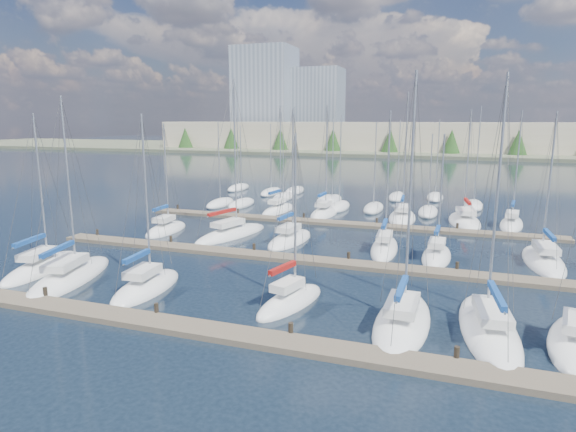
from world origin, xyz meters
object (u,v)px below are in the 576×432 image
(sailboat_a, at_px, (42,267))
(sailboat_d, at_px, (290,302))
(sailboat_i, at_px, (231,234))
(sailboat_l, at_px, (436,256))
(sailboat_r, at_px, (511,224))
(sailboat_h, at_px, (166,230))
(sailboat_k, at_px, (384,248))
(sailboat_g, at_px, (576,342))
(sailboat_e, at_px, (402,322))
(sailboat_c, at_px, (146,287))
(sailboat_n, at_px, (278,210))
(sailboat_q, at_px, (464,221))
(sailboat_b, at_px, (71,277))
(sailboat_m, at_px, (543,261))
(sailboat_o, at_px, (324,213))
(sailboat_f, at_px, (489,329))
(sailboat_j, at_px, (290,240))

(sailboat_a, height_order, sailboat_d, sailboat_a)
(sailboat_i, relative_size, sailboat_l, 1.45)
(sailboat_r, bearing_deg, sailboat_h, -148.56)
(sailboat_k, relative_size, sailboat_g, 1.00)
(sailboat_d, relative_size, sailboat_i, 0.71)
(sailboat_e, distance_m, sailboat_c, 16.48)
(sailboat_r, bearing_deg, sailboat_n, -170.55)
(sailboat_e, bearing_deg, sailboat_d, 174.52)
(sailboat_g, distance_m, sailboat_h, 36.15)
(sailboat_n, relative_size, sailboat_l, 1.25)
(sailboat_e, height_order, sailboat_q, sailboat_e)
(sailboat_q, bearing_deg, sailboat_c, -131.91)
(sailboat_r, height_order, sailboat_c, sailboat_r)
(sailboat_e, relative_size, sailboat_r, 1.12)
(sailboat_g, bearing_deg, sailboat_n, 144.42)
(sailboat_d, distance_m, sailboat_b, 16.05)
(sailboat_m, relative_size, sailboat_h, 1.09)
(sailboat_c, relative_size, sailboat_l, 1.14)
(sailboat_l, bearing_deg, sailboat_q, 83.66)
(sailboat_d, relative_size, sailboat_l, 1.03)
(sailboat_d, xyz_separation_m, sailboat_q, (10.24, 28.31, -0.02))
(sailboat_k, xyz_separation_m, sailboat_o, (-8.87, 13.38, 0.00))
(sailboat_d, bearing_deg, sailboat_r, 76.45)
(sailboat_g, xyz_separation_m, sailboat_h, (-33.04, 14.67, -0.00))
(sailboat_n, height_order, sailboat_b, same)
(sailboat_i, height_order, sailboat_q, sailboat_i)
(sailboat_q, bearing_deg, sailboat_k, -122.45)
(sailboat_h, distance_m, sailboat_f, 32.42)
(sailboat_c, bearing_deg, sailboat_b, 175.59)
(sailboat_m, distance_m, sailboat_d, 21.53)
(sailboat_c, relative_size, sailboat_i, 0.78)
(sailboat_k, xyz_separation_m, sailboat_h, (-21.57, -0.08, -0.01))
(sailboat_d, xyz_separation_m, sailboat_l, (7.94, 13.19, -0.01))
(sailboat_c, height_order, sailboat_b, sailboat_b)
(sailboat_d, distance_m, sailboat_i, 18.31)
(sailboat_m, bearing_deg, sailboat_c, -151.37)
(sailboat_d, bearing_deg, sailboat_i, 141.12)
(sailboat_a, height_order, sailboat_c, sailboat_a)
(sailboat_g, xyz_separation_m, sailboat_f, (-4.00, 0.26, -0.01))
(sailboat_f, bearing_deg, sailboat_i, 140.41)
(sailboat_k, relative_size, sailboat_a, 1.02)
(sailboat_i, bearing_deg, sailboat_e, -25.68)
(sailboat_f, bearing_deg, sailboat_g, -9.34)
(sailboat_b, distance_m, sailboat_j, 18.68)
(sailboat_g, distance_m, sailboat_l, 15.44)
(sailboat_a, distance_m, sailboat_l, 30.38)
(sailboat_r, xyz_separation_m, sailboat_h, (-32.82, -14.03, -0.01))
(sailboat_o, bearing_deg, sailboat_j, -86.84)
(sailboat_f, xyz_separation_m, sailboat_l, (-3.16, 13.42, 0.01))
(sailboat_g, height_order, sailboat_q, sailboat_q)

